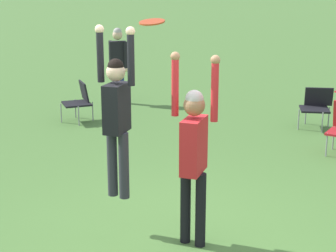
# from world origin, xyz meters

# --- Properties ---
(ground_plane) EXTENTS (120.00, 120.00, 0.00)m
(ground_plane) POSITION_xyz_m (0.00, 0.00, 0.00)
(ground_plane) COLOR #4C7A38
(person_jumping) EXTENTS (0.52, 0.40, 2.01)m
(person_jumping) POSITION_xyz_m (-0.68, -0.14, 1.52)
(person_jumping) COLOR #2D2D38
(person_jumping) RESTS_ON ground_plane
(person_defending) EXTENTS (0.58, 0.46, 2.21)m
(person_defending) POSITION_xyz_m (0.23, 0.03, 1.18)
(person_defending) COLOR black
(person_defending) RESTS_ON ground_plane
(frisbee) EXTENTS (0.28, 0.27, 0.06)m
(frisbee) POSITION_xyz_m (-0.19, -0.15, 2.53)
(frisbee) COLOR #E04C23
(camping_chair_1) EXTENTS (0.72, 0.77, 0.79)m
(camping_chair_1) POSITION_xyz_m (0.03, 5.69, 0.46)
(camping_chair_1) COLOR gray
(camping_chair_1) RESTS_ON ground_plane
(camping_chair_2) EXTENTS (0.76, 0.85, 0.80)m
(camping_chair_2) POSITION_xyz_m (-4.38, 3.73, 0.46)
(camping_chair_2) COLOR gray
(camping_chair_2) RESTS_ON ground_plane
(person_spectator_far) EXTENTS (0.53, 0.39, 1.77)m
(person_spectator_far) POSITION_xyz_m (-4.62, 5.47, 1.07)
(person_spectator_far) COLOR navy
(person_spectator_far) RESTS_ON ground_plane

